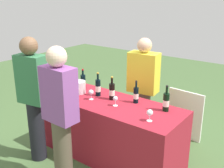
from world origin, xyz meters
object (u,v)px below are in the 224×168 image
ice_bucket (78,87)px  guest_0 (34,96)px  wine_bottle_0 (83,82)px  menu_board (185,115)px  wine_glass_0 (76,90)px  wine_glass_3 (150,113)px  wine_bottle_2 (112,91)px  wine_glass_1 (91,93)px  wine_bottle_4 (166,102)px  server_pouring (143,88)px  wine_bottle_3 (136,95)px  guest_1 (60,114)px  wine_glass_2 (115,99)px  wine_bottle_1 (98,87)px

ice_bucket → guest_0: (-0.18, -0.62, 0.02)m
wine_bottle_0 → menu_board: bearing=37.7°
wine_bottle_0 → ice_bucket: wine_bottle_0 is taller
wine_glass_0 → guest_0: size_ratio=0.09×
wine_glass_3 → guest_0: 1.48m
wine_bottle_2 → wine_glass_1: (-0.22, -0.17, -0.02)m
wine_bottle_4 → server_pouring: 0.78m
wine_bottle_0 → wine_bottle_2: size_ratio=0.94×
wine_bottle_3 → wine_bottle_4: (0.42, 0.00, 0.01)m
ice_bucket → guest_0: bearing=-106.3°
wine_bottle_3 → server_pouring: server_pouring is taller
wine_glass_1 → menu_board: (0.83, 1.18, -0.52)m
guest_0 → server_pouring: bearing=46.8°
ice_bucket → guest_1: 0.89m
guest_0 → guest_1: guest_0 is taller
menu_board → wine_bottle_0: bearing=-137.9°
ice_bucket → menu_board: ice_bucket is taller
server_pouring → guest_1: guest_1 is taller
wine_bottle_4 → menu_board: (-0.11, 0.91, -0.54)m
wine_bottle_3 → menu_board: (0.31, 0.91, -0.53)m
wine_glass_2 → ice_bucket: 0.69m
wine_bottle_3 → wine_glass_1: 0.59m
guest_1 → menu_board: bearing=71.5°
wine_bottle_0 → guest_0: bearing=-98.6°
wine_bottle_4 → wine_glass_1: 0.98m
wine_bottle_1 → guest_0: guest_0 is taller
wine_bottle_0 → wine_glass_0: 0.35m
guest_0 → guest_1: size_ratio=1.01×
wine_glass_2 → wine_bottle_2: bearing=138.3°
wine_glass_3 → menu_board: (-0.10, 1.27, -0.52)m
wine_bottle_3 → wine_glass_0: (-0.73, -0.33, 0.00)m
wine_glass_1 → guest_1: size_ratio=0.08×
wine_bottle_1 → wine_glass_1: 0.16m
wine_glass_0 → server_pouring: size_ratio=0.10×
wine_glass_2 → guest_1: bearing=-107.7°
wine_bottle_2 → guest_1: (-0.06, -0.85, -0.02)m
guest_1 → wine_glass_1: bearing=104.2°
ice_bucket → wine_glass_2: bearing=-4.8°
wine_bottle_3 → ice_bucket: 0.85m
guest_1 → wine_glass_2: bearing=73.8°
wine_bottle_3 → wine_bottle_0: bearing=-179.1°
wine_bottle_2 → guest_0: 1.00m
wine_glass_1 → ice_bucket: size_ratio=0.67×
wine_bottle_1 → wine_bottle_3: size_ratio=1.12×
wine_bottle_3 → ice_bucket: bearing=-167.7°
wine_glass_2 → ice_bucket: bearing=175.2°
wine_glass_3 → menu_board: wine_glass_3 is taller
wine_bottle_3 → menu_board: 1.10m
wine_bottle_2 → wine_bottle_3: (0.31, 0.09, -0.01)m
wine_glass_0 → ice_bucket: size_ratio=0.75×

